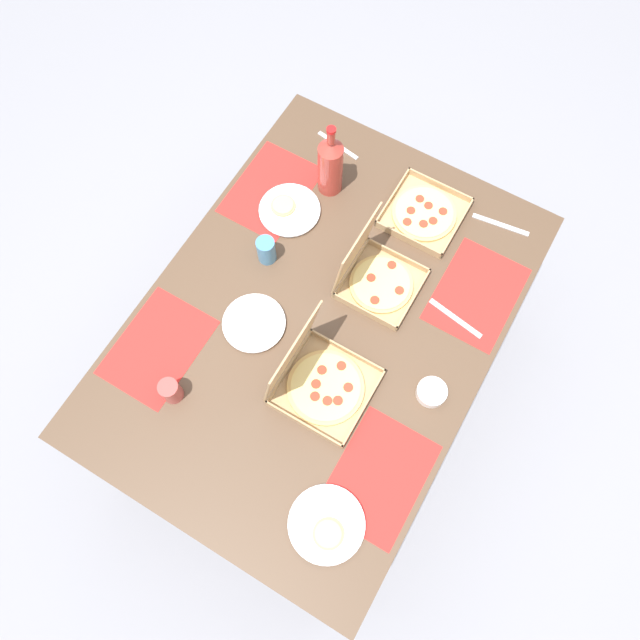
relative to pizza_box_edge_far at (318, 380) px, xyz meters
The scene contains 19 objects.
ground_plane 0.82m from the pizza_box_edge_far, 28.94° to the left, with size 6.00×6.00×0.00m, color gray.
dining_table 0.27m from the pizza_box_edge_far, 28.94° to the left, with size 1.58×1.13×0.74m.
placemat_near_left 0.35m from the pizza_box_edge_far, 117.29° to the right, with size 0.36×0.26×0.00m, color red.
placemat_near_right 0.63m from the pizza_box_edge_far, 29.19° to the right, with size 0.36×0.26×0.00m, color red.
placemat_far_left 0.55m from the pizza_box_edge_far, 106.84° to the left, with size 0.36×0.26×0.00m, color red.
placemat_far_right 0.76m from the pizza_box_edge_far, 43.60° to the left, with size 0.36×0.26×0.00m, color red.
pizza_box_edge_far is the anchor object (origin of this frame).
pizza_box_corner_right 0.41m from the pizza_box_edge_far, ahead, with size 0.25×0.25×0.29m.
pizza_box_corner_left 0.74m from the pizza_box_edge_far, ahead, with size 0.27×0.27×0.04m.
plate_far_right 0.30m from the pizza_box_edge_far, 76.32° to the left, with size 0.21×0.21×0.02m.
plate_middle 0.44m from the pizza_box_edge_far, 146.45° to the right, with size 0.23×0.23×0.03m.
plate_far_left 0.66m from the pizza_box_edge_far, 39.65° to the left, with size 0.22×0.22×0.03m.
soda_bottle 0.76m from the pizza_box_edge_far, 27.12° to the left, with size 0.09×0.09×0.32m.
cup_dark 0.50m from the pizza_box_edge_far, 51.56° to the left, with size 0.06×0.06×0.11m, color teal.
cup_spare 0.47m from the pizza_box_edge_far, 124.45° to the left, with size 0.06×0.06×0.09m, color #BF4742.
condiment_bowl 0.37m from the pizza_box_edge_far, 64.66° to the right, with size 0.10×0.10×0.04m, color white.
knife_by_far_right 0.89m from the pizza_box_edge_far, 17.65° to the right, with size 0.21×0.02×0.01m, color #B7B7BC.
fork_by_far_left 0.95m from the pizza_box_edge_far, 25.77° to the left, with size 0.19×0.02×0.01m, color #B7B7BC.
knife_by_near_right 0.52m from the pizza_box_edge_far, 33.42° to the right, with size 0.21×0.02×0.01m, color #B7B7BC.
Camera 1 is at (-0.65, -0.38, 2.64)m, focal length 33.88 mm.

